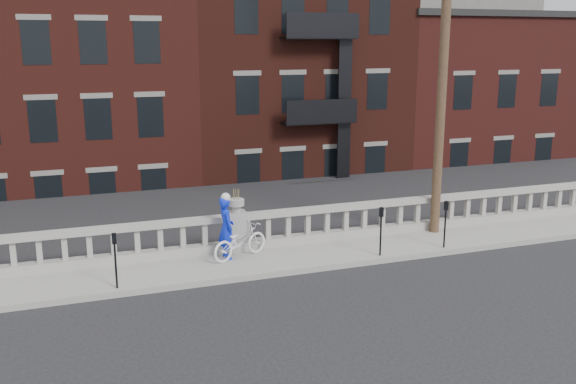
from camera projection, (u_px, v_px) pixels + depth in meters
name	position (u px, v px, depth m)	size (l,w,h in m)	color
ground	(284.00, 308.00, 14.47)	(120.00, 120.00, 0.00)	black
sidewalk	(247.00, 263.00, 17.20)	(32.00, 2.20, 0.15)	gray
balustrade	(237.00, 233.00, 17.94)	(28.00, 0.34, 1.03)	gray
planter_pedestal	(237.00, 227.00, 17.90)	(0.55, 0.55, 1.76)	gray
lower_level	(153.00, 102.00, 35.15)	(80.00, 44.00, 20.80)	#605E59
utility_pole	(443.00, 64.00, 18.62)	(1.60, 0.28, 10.00)	#422D1E
parking_meter_a	(115.00, 254.00, 15.07)	(0.10, 0.09, 1.36)	black
parking_meter_b	(381.00, 226.00, 17.39)	(0.10, 0.09, 1.36)	black
parking_meter_c	(445.00, 219.00, 18.07)	(0.10, 0.09, 1.36)	black
bicycle	(240.00, 241.00, 17.31)	(0.62, 1.77, 0.93)	white
cyclist	(226.00, 228.00, 17.19)	(0.62, 0.41, 1.70)	#0E24D6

